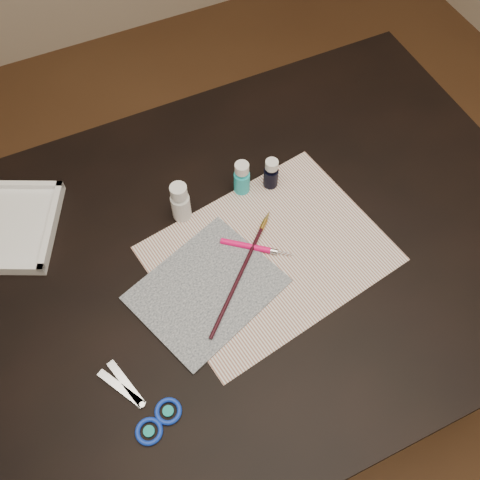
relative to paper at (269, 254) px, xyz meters
name	(u,v)px	position (x,y,z in m)	size (l,w,h in m)	color
ground	(240,370)	(-0.05, 0.03, -0.76)	(3.50, 3.50, 0.02)	#422614
table	(240,325)	(-0.05, 0.03, -0.38)	(1.30, 0.90, 0.75)	black
paper	(269,254)	(0.00, 0.00, 0.00)	(0.44, 0.34, 0.00)	white
canvas	(207,289)	(-0.15, -0.02, 0.00)	(0.26, 0.21, 0.00)	black
paint_bottle_white	(180,202)	(-0.12, 0.16, 0.05)	(0.04, 0.04, 0.10)	silver
paint_bottle_cyan	(242,178)	(0.02, 0.17, 0.04)	(0.03, 0.03, 0.08)	#24BCC7
paint_bottle_navy	(271,173)	(0.08, 0.15, 0.04)	(0.03, 0.03, 0.08)	black
paintbrush	(242,270)	(-0.07, -0.02, 0.01)	(0.30, 0.01, 0.01)	black
craft_knife	(257,248)	(-0.02, 0.02, 0.01)	(0.15, 0.01, 0.01)	#FF0863
scissors	(133,401)	(-0.34, -0.16, 0.00)	(0.18, 0.09, 0.01)	silver
palette_tray	(3,226)	(-0.47, 0.28, 0.01)	(0.21, 0.21, 0.03)	white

